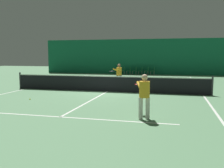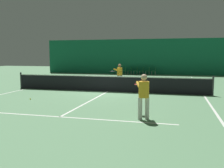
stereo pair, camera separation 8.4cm
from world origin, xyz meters
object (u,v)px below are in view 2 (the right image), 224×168
player_far (119,73)px  courtside_chair_3 (142,70)px  courtside_chair_5 (154,71)px  player_near (144,93)px  tennis_net (108,83)px  courtside_chair_0 (124,70)px  tennis_ball (30,99)px  courtside_chair_2 (136,70)px  courtside_chair_4 (148,70)px  courtside_chair_1 (130,70)px

player_far → courtside_chair_3: bearing=-161.8°
courtside_chair_5 → player_far: bearing=-7.5°
player_near → courtside_chair_5: size_ratio=1.86×
tennis_net → courtside_chair_3: bearing=88.9°
tennis_net → courtside_chair_5: tennis_net is taller
player_far → courtside_chair_0: size_ratio=1.90×
tennis_ball → courtside_chair_2: bearing=81.5°
courtside_chair_4 → tennis_ball: 17.72m
courtside_chair_2 → courtside_chair_3: bearing=90.0°
tennis_net → courtside_chair_5: 13.79m
courtside_chair_2 → tennis_net: bearing=1.7°
courtside_chair_5 → courtside_chair_0: bearing=-90.0°
tennis_ball → courtside_chair_0: bearing=86.0°
courtside_chair_1 → courtside_chair_5: same height
courtside_chair_0 → tennis_ball: bearing=-4.0°
player_far → player_near: bearing=36.8°
courtside_chair_3 → courtside_chair_5: 1.36m
courtside_chair_0 → tennis_ball: (-1.22, -17.28, -0.45)m
courtside_chair_4 → tennis_ball: bearing=-12.8°
courtside_chair_0 → courtside_chair_2: (1.36, 0.00, 0.00)m
player_far → tennis_ball: (-3.14, -6.13, -0.90)m
courtside_chair_4 → tennis_net: bearing=-3.9°
courtside_chair_3 → player_far: bearing=-0.6°
player_far → courtside_chair_1: player_far is taller
tennis_net → tennis_ball: 4.69m
courtside_chair_1 → tennis_ball: size_ratio=12.73×
player_far → courtside_chair_3: 11.15m
courtside_chair_3 → courtside_chair_0: bearing=-90.0°
player_far → courtside_chair_5: size_ratio=1.90×
courtside_chair_5 → courtside_chair_2: bearing=-90.0°
courtside_chair_2 → tennis_ball: courtside_chair_2 is taller
player_far → courtside_chair_3: player_far is taller
player_far → courtside_chair_0: player_far is taller
player_near → courtside_chair_3: 19.83m
player_far → courtside_chair_0: (-1.92, 11.14, -0.44)m
player_near → courtside_chair_0: player_near is taller
courtside_chair_2 → tennis_ball: size_ratio=12.73×
player_far → tennis_ball: player_far is taller
tennis_net → courtside_chair_5: bearing=83.3°
courtside_chair_0 → player_near: bearing=13.4°
courtside_chair_2 → courtside_chair_3: (0.68, 0.00, 0.00)m
courtside_chair_5 → courtside_chair_1: bearing=-90.0°
player_near → courtside_chair_1: player_near is taller
courtside_chair_0 → courtside_chair_4: 2.71m
tennis_net → tennis_ball: (-3.00, -3.58, -0.48)m
courtside_chair_3 → tennis_net: bearing=-1.1°
courtside_chair_1 → courtside_chair_4: bearing=90.0°
player_near → player_far: 8.94m
tennis_ball → player_far: bearing=62.9°
player_far → courtside_chair_1: bearing=-154.9°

